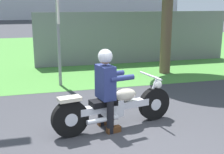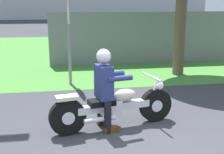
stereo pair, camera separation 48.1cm
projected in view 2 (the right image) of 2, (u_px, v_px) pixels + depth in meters
grass_verge at (85, 51)px, 13.20m from camera, size 60.00×12.00×0.01m
motorcycle_lead at (114, 107)px, 5.09m from camera, size 2.20×0.77×0.86m
rider_lead at (105, 83)px, 4.93m from camera, size 0.61×0.54×1.38m
sign_banner at (68, 18)px, 7.49m from camera, size 0.08×0.60×2.60m
fence_segment at (151, 38)px, 10.41m from camera, size 7.00×0.06×1.80m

